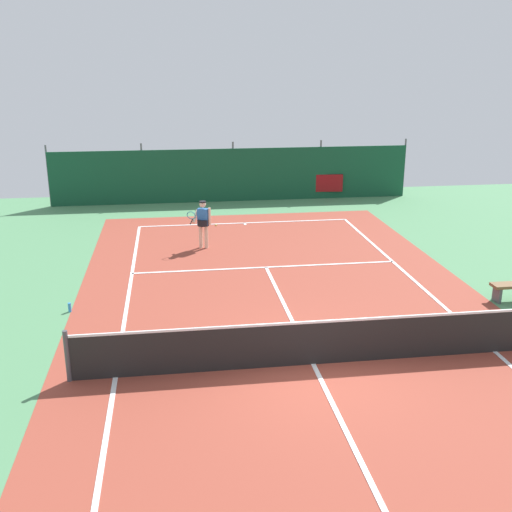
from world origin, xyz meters
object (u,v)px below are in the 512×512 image
Objects in this scene: tennis_net at (314,342)px; water_bottle at (70,307)px; parked_car at (317,173)px; tennis_player at (203,221)px; tennis_ball_near_player at (216,225)px.

tennis_net is 42.17× the size of water_bottle.
tennis_net is 2.33× the size of parked_car.
tennis_ball_near_player is at bearing -83.39° from tennis_player.
tennis_net is at bearing 81.61° from parked_car.
tennis_ball_near_player is (-1.15, 11.64, -0.48)m from tennis_net.
water_bottle is (-3.72, -5.13, -0.84)m from tennis_player.
tennis_ball_near_player is at bearing 61.29° from water_bottle.
parked_car is at bearing 48.84° from tennis_ball_near_player.
parked_car reaches higher than water_bottle.
tennis_net is at bearing 121.11° from tennis_player.
tennis_net reaches higher than water_bottle.
water_bottle is at bearing 73.53° from tennis_player.
tennis_player is at bearing 61.39° from parked_car.
parked_car is at bearing -104.48° from tennis_player.
tennis_player is 24.85× the size of tennis_ball_near_player.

